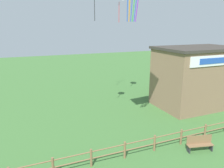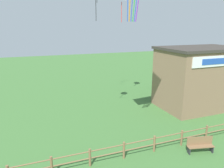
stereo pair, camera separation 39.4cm
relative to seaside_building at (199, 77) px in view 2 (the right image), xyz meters
name	(u,v)px [view 2 (the right image)]	position (x,y,z in m)	size (l,w,h in m)	color
wooden_fence	(124,149)	(-10.55, -5.68, -2.34)	(21.25, 0.14, 1.07)	brown
seaside_building	(199,77)	(0.00, 0.00, 0.00)	(7.87, 5.25, 5.88)	#84664C
park_bench_by_building	(200,144)	(-5.78, -6.79, -2.43)	(1.74, 0.79, 1.03)	brown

